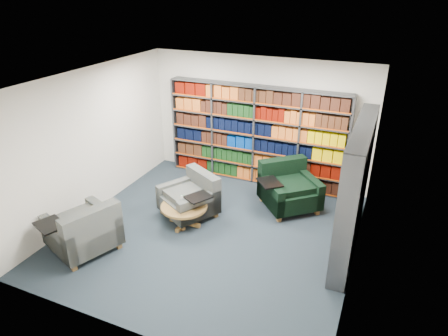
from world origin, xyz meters
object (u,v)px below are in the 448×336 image
at_px(chair_teal_left, 192,198).
at_px(coffee_table, 184,209).
at_px(chair_green_right, 287,189).
at_px(chair_teal_front, 85,232).

xyz_separation_m(chair_teal_left, coffee_table, (0.04, -0.41, -0.01)).
height_order(chair_green_right, chair_teal_front, chair_green_right).
bearing_deg(chair_teal_front, chair_green_right, 46.42).
height_order(chair_teal_left, coffee_table, chair_teal_left).
distance_m(chair_teal_left, coffee_table, 0.41).
height_order(chair_teal_front, coffee_table, chair_teal_front).
relative_size(chair_teal_left, chair_green_right, 0.88).
relative_size(chair_teal_front, coffee_table, 1.54).
distance_m(chair_green_right, chair_teal_front, 3.94).
bearing_deg(chair_teal_front, coffee_table, 50.49).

